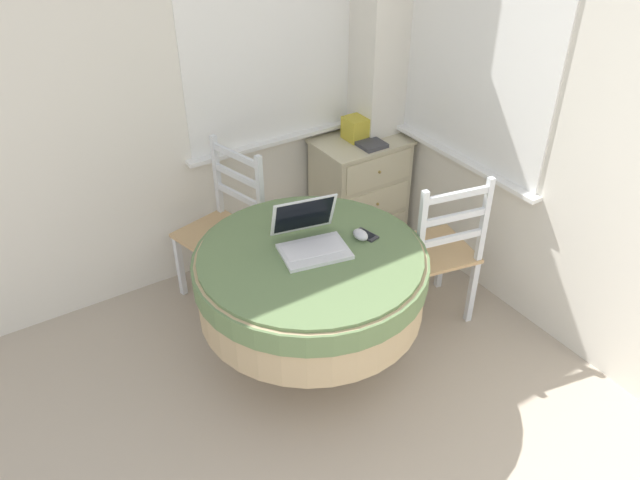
% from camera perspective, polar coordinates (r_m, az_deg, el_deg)
% --- Properties ---
extents(corner_room_shell, '(4.43, 5.18, 2.55)m').
position_cam_1_polar(corner_room_shell, '(2.82, 6.56, 9.72)').
color(corner_room_shell, white).
rests_on(corner_room_shell, ground_plane).
extents(round_dining_table, '(1.14, 1.14, 0.72)m').
position_cam_1_polar(round_dining_table, '(3.05, -0.85, -3.44)').
color(round_dining_table, '#4C3D2D').
rests_on(round_dining_table, ground_plane).
extents(laptop, '(0.38, 0.37, 0.23)m').
position_cam_1_polar(laptop, '(2.98, -0.87, 0.15)').
color(laptop, silver).
rests_on(laptop, round_dining_table).
extents(computer_mouse, '(0.06, 0.09, 0.05)m').
position_cam_1_polar(computer_mouse, '(3.06, 3.72, 0.48)').
color(computer_mouse, silver).
rests_on(computer_mouse, round_dining_table).
extents(cell_phone, '(0.08, 0.13, 0.01)m').
position_cam_1_polar(cell_phone, '(3.09, 4.23, 0.49)').
color(cell_phone, '#2D2D33').
rests_on(cell_phone, round_dining_table).
extents(dining_chair_near_back_window, '(0.49, 0.51, 0.94)m').
position_cam_1_polar(dining_chair_near_back_window, '(3.68, -8.70, 0.96)').
color(dining_chair_near_back_window, tan).
rests_on(dining_chair_near_back_window, ground_plane).
extents(dining_chair_near_right_window, '(0.50, 0.47, 0.94)m').
position_cam_1_polar(dining_chair_near_right_window, '(3.50, 10.56, -1.11)').
color(dining_chair_near_right_window, tan).
rests_on(dining_chair_near_right_window, ground_plane).
extents(corner_cabinet, '(0.59, 0.43, 0.72)m').
position_cam_1_polar(corner_cabinet, '(4.22, 3.62, 4.61)').
color(corner_cabinet, beige).
rests_on(corner_cabinet, ground_plane).
extents(storage_box, '(0.21, 0.15, 0.14)m').
position_cam_1_polar(storage_box, '(4.07, 3.73, 10.26)').
color(storage_box, gold).
rests_on(storage_box, corner_cabinet).
extents(book_on_cabinet, '(0.16, 0.24, 0.02)m').
position_cam_1_polar(book_on_cabinet, '(4.01, 4.36, 8.93)').
color(book_on_cabinet, '#3F3F44').
rests_on(book_on_cabinet, corner_cabinet).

